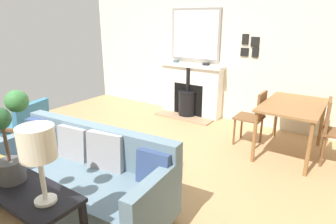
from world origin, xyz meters
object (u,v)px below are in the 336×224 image
Objects in this scene: fireplace at (190,92)px; mantel_bowl_far at (206,64)px; armchair_accent at (24,123)px; dining_table at (293,110)px; sofa at (81,177)px; ottoman at (131,156)px; dining_chair_near_fireplace at (255,114)px; dining_chair_by_back_wall at (333,127)px; console_table at (3,186)px; mantel_bowl_near at (176,61)px; table_lamp_far_end at (37,146)px.

mantel_bowl_far is at bearing 98.43° from fireplace.
dining_table is at bearing 123.86° from armchair_accent.
sofa is 0.82m from ottoman.
dining_chair_by_back_wall is at bearing 89.56° from dining_chair_near_fireplace.
console_table is 1.29× the size of dining_table.
sofa is 2.69m from dining_chair_near_fireplace.
fireplace is 10.66× the size of mantel_bowl_near.
dining_chair_near_fireplace reaches higher than armchair_accent.
dining_table is at bearing -90.85° from dining_chair_by_back_wall.
armchair_accent is 0.67× the size of dining_table.
mantel_bowl_near is 0.06× the size of sofa.
ottoman is at bearing 20.73° from mantel_bowl_near.
console_table is (3.98, 0.64, 0.18)m from fireplace.
mantel_bowl_far reaches higher than sofa.
armchair_accent is 2.07m from console_table.
mantel_bowl_near is 2.14m from dining_chair_near_fireplace.
console_table is at bearing -23.70° from dining_table.
dining_table is at bearing 66.21° from mantel_bowl_far.
mantel_bowl_far is 0.18× the size of armchair_accent.
console_table is at bearing 14.14° from mantel_bowl_near.
fireplace is 9.27× the size of mantel_bowl_far.
mantel_bowl_near is 0.87× the size of mantel_bowl_far.
table_lamp_far_end reaches higher than mantel_bowl_far.
dining_chair_near_fireplace is at bearing 150.49° from ottoman.
armchair_accent is at bearing -60.15° from dining_chair_by_back_wall.
dining_chair_near_fireplace reaches higher than ottoman.
ottoman is 1.99m from dining_chair_near_fireplace.
dining_chair_near_fireplace is (-1.72, 0.97, 0.26)m from ottoman.
table_lamp_far_end is at bearing 21.59° from mantel_bowl_near.
mantel_bowl_near reaches higher than sofa.
dining_chair_by_back_wall reaches higher than sofa.
ottoman is 1.56× the size of table_lamp_far_end.
fireplace is 0.67× the size of sofa.
console_table is 3.38m from dining_chair_near_fireplace.
armchair_accent is 1.54× the size of table_lamp_far_end.
table_lamp_far_end reaches higher than dining_chair_near_fireplace.
mantel_bowl_near is 0.67m from mantel_bowl_far.
table_lamp_far_end reaches higher than fireplace.
mantel_bowl_near is at bearing -96.66° from fireplace.
armchair_accent is (-0.41, -1.72, 0.08)m from sofa.
table_lamp_far_end reaches higher than armchair_accent.
dining_chair_by_back_wall reaches higher than ottoman.
table_lamp_far_end is 0.58× the size of dining_chair_by_back_wall.
dining_chair_by_back_wall is at bearing 75.10° from mantel_bowl_near.
table_lamp_far_end reaches higher than dining_table.
mantel_bowl_near is (-0.04, -0.38, 0.59)m from fireplace.
mantel_bowl_near reaches higher than fireplace.
sofa is at bearing -19.85° from dining_chair_near_fireplace.
table_lamp_far_end is 3.57m from dining_chair_by_back_wall.
ottoman is 1.72m from armchair_accent.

